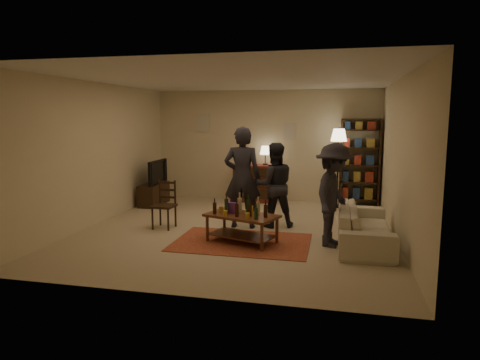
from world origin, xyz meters
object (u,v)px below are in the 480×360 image
(coffee_table, at_px, (242,218))
(person_left, at_px, (242,178))
(bookshelf, at_px, (360,161))
(person_by_sofa, at_px, (334,195))
(dining_chair, at_px, (165,203))
(tv_stand, at_px, (154,188))
(dresser, at_px, (255,182))
(floor_lamp, at_px, (339,141))
(person_right, at_px, (274,185))
(sofa, at_px, (364,226))

(coffee_table, bearing_deg, person_left, 101.84)
(bookshelf, distance_m, person_by_sofa, 3.44)
(person_by_sofa, bearing_deg, dining_chair, 95.69)
(coffee_table, height_order, dining_chair, dining_chair)
(tv_stand, distance_m, dresser, 2.43)
(dining_chair, distance_m, floor_lamp, 4.20)
(dining_chair, xyz_separation_m, person_right, (1.96, 0.51, 0.32))
(coffee_table, xyz_separation_m, floor_lamp, (1.51, 3.25, 1.11))
(dining_chair, height_order, person_right, person_right)
(tv_stand, distance_m, person_by_sofa, 4.81)
(dining_chair, height_order, sofa, dining_chair)
(tv_stand, bearing_deg, dining_chair, -60.49)
(sofa, relative_size, person_by_sofa, 1.27)
(bookshelf, relative_size, person_by_sofa, 1.23)
(dresser, bearing_deg, sofa, -52.46)
(person_by_sofa, bearing_deg, sofa, -52.44)
(dining_chair, height_order, bookshelf, bookshelf)
(person_right, distance_m, person_by_sofa, 1.48)
(person_left, bearing_deg, sofa, 160.82)
(dresser, distance_m, person_left, 2.56)
(dresser, xyz_separation_m, person_right, (0.80, -2.32, 0.31))
(floor_lamp, xyz_separation_m, sofa, (0.44, -2.88, -1.22))
(dining_chair, bearing_deg, person_right, 18.08)
(floor_lamp, xyz_separation_m, person_left, (-1.72, -2.27, -0.58))
(dresser, distance_m, bookshelf, 2.50)
(coffee_table, distance_m, floor_lamp, 3.75)
(tv_stand, distance_m, sofa, 5.14)
(tv_stand, height_order, dresser, dresser)
(dining_chair, distance_m, bookshelf, 4.66)
(dining_chair, distance_m, person_left, 1.51)
(sofa, distance_m, person_right, 1.85)
(bookshelf, relative_size, floor_lamp, 1.13)
(dining_chair, distance_m, person_right, 2.05)
(tv_stand, distance_m, bookshelf, 4.84)
(floor_lamp, relative_size, person_left, 0.95)
(dining_chair, bearing_deg, floor_lamp, 43.31)
(dining_chair, bearing_deg, person_by_sofa, -5.63)
(coffee_table, distance_m, tv_stand, 3.72)
(coffee_table, height_order, person_by_sofa, person_by_sofa)
(tv_stand, bearing_deg, person_right, -24.84)
(dresser, height_order, sofa, dresser)
(sofa, bearing_deg, dresser, 37.54)
(sofa, bearing_deg, person_by_sofa, 112.81)
(bookshelf, height_order, person_left, bookshelf)
(dining_chair, bearing_deg, tv_stand, 122.94)
(dresser, distance_m, floor_lamp, 2.23)
(person_left, bearing_deg, tv_stand, -36.05)
(floor_lamp, relative_size, sofa, 0.86)
(dining_chair, bearing_deg, person_left, 16.80)
(person_by_sofa, bearing_deg, bookshelf, 5.60)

